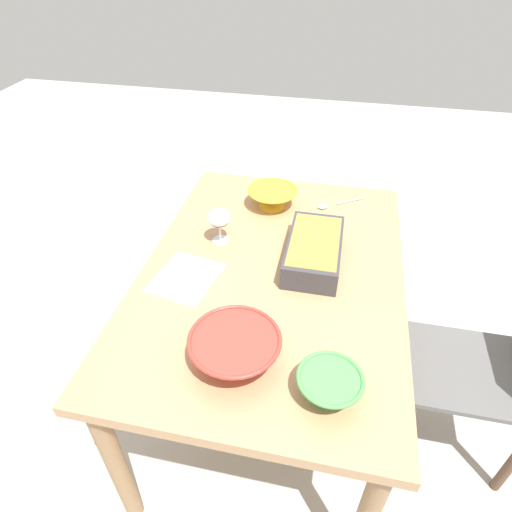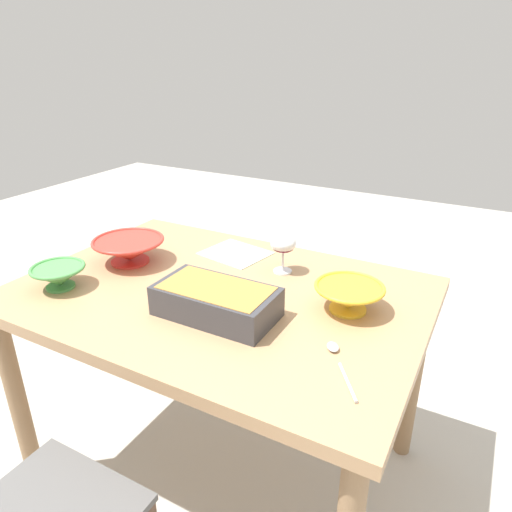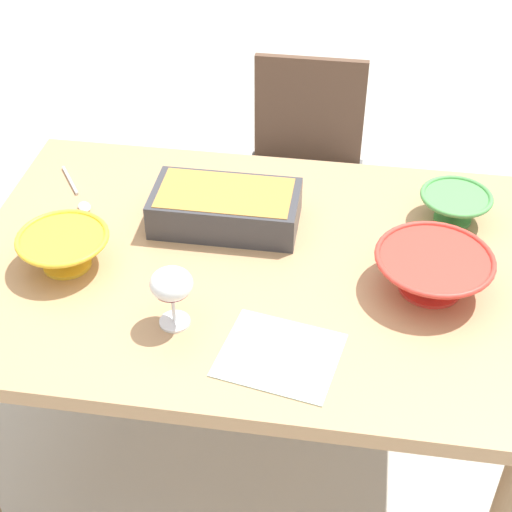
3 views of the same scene
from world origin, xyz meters
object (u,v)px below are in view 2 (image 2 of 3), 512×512
(wine_glass, at_px, (283,245))
(napkin, at_px, (235,253))
(small_bowl, at_px, (129,249))
(mixing_bowl, at_px, (349,296))
(serving_spoon, at_px, (337,357))
(serving_bowl, at_px, (59,275))
(dining_table, at_px, (219,314))
(casserole_dish, at_px, (216,300))

(wine_glass, height_order, napkin, wine_glass)
(small_bowl, xyz_separation_m, napkin, (0.30, 0.25, -0.05))
(mixing_bowl, height_order, serving_spoon, mixing_bowl)
(mixing_bowl, bearing_deg, serving_bowl, -160.66)
(dining_table, bearing_deg, serving_bowl, -153.55)
(mixing_bowl, xyz_separation_m, serving_bowl, (-0.87, -0.31, -0.00))
(casserole_dish, height_order, small_bowl, same)
(mixing_bowl, bearing_deg, casserole_dish, -147.44)
(wine_glass, xyz_separation_m, serving_bowl, (-0.59, -0.45, -0.06))
(dining_table, height_order, serving_spoon, serving_spoon)
(serving_spoon, height_order, napkin, serving_spoon)
(mixing_bowl, bearing_deg, napkin, 158.00)
(wine_glass, distance_m, napkin, 0.26)
(wine_glass, height_order, serving_spoon, wine_glass)
(dining_table, xyz_separation_m, serving_bowl, (-0.46, -0.23, 0.13))
(serving_spoon, bearing_deg, mixing_bowl, 102.43)
(small_bowl, distance_m, serving_spoon, 0.89)
(casserole_dish, xyz_separation_m, small_bowl, (-0.48, 0.17, 0.00))
(serving_spoon, bearing_deg, small_bowl, 166.64)
(small_bowl, distance_m, serving_bowl, 0.27)
(serving_bowl, bearing_deg, mixing_bowl, 19.34)
(serving_bowl, xyz_separation_m, napkin, (0.36, 0.51, -0.04))
(small_bowl, xyz_separation_m, serving_bowl, (-0.06, -0.26, -0.01))
(serving_spoon, relative_size, napkin, 0.86)
(mixing_bowl, relative_size, serving_bowl, 1.20)
(serving_spoon, bearing_deg, wine_glass, 130.60)
(mixing_bowl, bearing_deg, small_bowl, -176.93)
(wine_glass, distance_m, serving_bowl, 0.74)
(wine_glass, bearing_deg, napkin, 165.25)
(mixing_bowl, bearing_deg, wine_glass, 152.67)
(mixing_bowl, distance_m, serving_bowl, 0.92)
(casserole_dish, distance_m, napkin, 0.46)
(dining_table, bearing_deg, small_bowl, 175.50)
(casserole_dish, bearing_deg, wine_glass, 83.12)
(small_bowl, bearing_deg, napkin, 40.01)
(casserole_dish, bearing_deg, serving_spoon, -5.96)
(wine_glass, bearing_deg, small_bowl, -160.10)
(dining_table, relative_size, wine_glass, 9.33)
(small_bowl, relative_size, napkin, 1.12)
(dining_table, distance_m, wine_glass, 0.32)
(serving_bowl, bearing_deg, dining_table, 26.45)
(small_bowl, bearing_deg, serving_bowl, -102.81)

